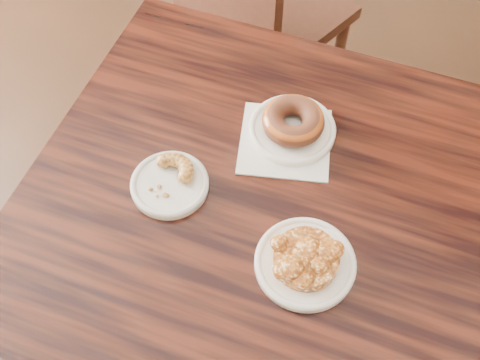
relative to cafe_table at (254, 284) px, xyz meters
The scene contains 10 objects.
floor 0.47m from the cafe_table, 138.66° to the right, with size 5.00×5.00×0.00m, color black.
cafe_table is the anchor object (origin of this frame).
chair_far 0.84m from the cafe_table, 116.01° to the left, with size 0.44×0.44×0.90m, color black, non-canonical shape.
napkin 0.40m from the cafe_table, 97.33° to the left, with size 0.17×0.17×0.00m, color white.
plate_donut 0.42m from the cafe_table, 95.67° to the left, with size 0.17×0.17×0.01m, color white.
plate_cruller 0.42m from the cafe_table, 162.06° to the right, with size 0.14×0.14×0.01m, color silver.
plate_fritter 0.41m from the cafe_table, 29.03° to the right, with size 0.17×0.17×0.01m, color white.
glazed_donut 0.45m from the cafe_table, 95.67° to the left, with size 0.12×0.12×0.04m, color #8D4014.
apple_fritter 0.43m from the cafe_table, 29.03° to the right, with size 0.15×0.15×0.04m, color #4B1E08, non-canonical shape.
cruller_fragment 0.43m from the cafe_table, 162.06° to the right, with size 0.10×0.10×0.03m, color #5D3912, non-canonical shape.
Camera 1 is at (0.45, -0.32, 1.69)m, focal length 45.00 mm.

